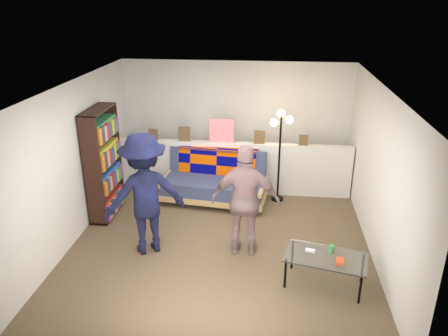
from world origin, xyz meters
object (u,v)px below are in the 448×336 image
(floor_lamp, at_px, (280,138))
(person_right, at_px, (246,201))
(futon_sofa, at_px, (215,181))
(bookshelf, at_px, (103,167))
(person_left, at_px, (145,194))
(coffee_table, at_px, (326,258))

(floor_lamp, bearing_deg, person_right, -104.57)
(floor_lamp, distance_m, person_right, 1.96)
(futon_sofa, distance_m, floor_lamp, 1.42)
(bookshelf, relative_size, person_right, 1.11)
(bookshelf, height_order, person_right, bookshelf)
(person_left, relative_size, person_right, 1.08)
(bookshelf, xyz_separation_m, coffee_table, (3.57, -1.65, -0.46))
(futon_sofa, xyz_separation_m, coffee_table, (1.76, -2.35, 0.02))
(coffee_table, height_order, person_left, person_left)
(person_right, bearing_deg, floor_lamp, -102.34)
(person_left, bearing_deg, coffee_table, 138.87)
(coffee_table, bearing_deg, floor_lamp, 103.46)
(floor_lamp, xyz_separation_m, person_right, (-0.49, -1.87, -0.36))
(futon_sofa, bearing_deg, person_left, -113.90)
(futon_sofa, relative_size, person_right, 1.19)
(coffee_table, xyz_separation_m, person_left, (-2.54, 0.59, 0.50))
(coffee_table, bearing_deg, person_left, 166.98)
(bookshelf, relative_size, coffee_table, 1.63)
(person_left, xyz_separation_m, person_right, (1.45, 0.08, -0.07))
(futon_sofa, bearing_deg, bookshelf, -158.65)
(bookshelf, bearing_deg, person_right, -21.51)
(bookshelf, bearing_deg, futon_sofa, 21.35)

